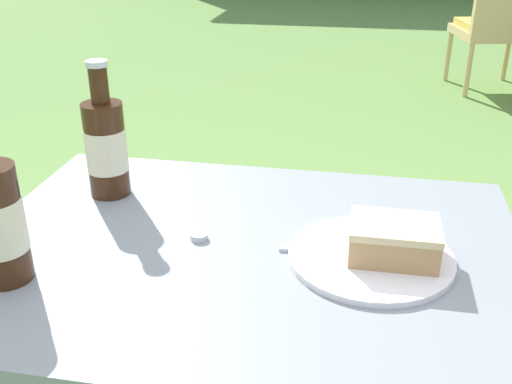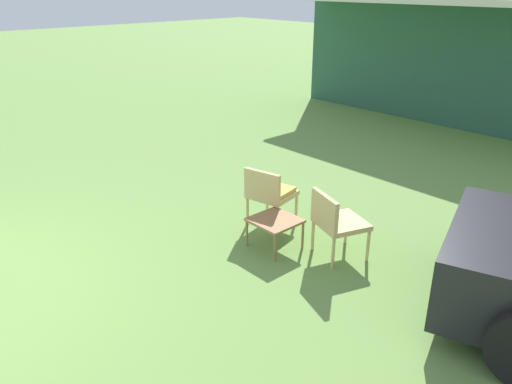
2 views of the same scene
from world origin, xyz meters
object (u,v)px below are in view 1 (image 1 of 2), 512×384
at_px(wicker_chair_cushioned, 498,27).
at_px(patio_table, 245,291).
at_px(cake_on_plate, 383,249).
at_px(cola_bottle_near, 106,146).

bearing_deg(wicker_chair_cushioned, patio_table, 62.27).
height_order(patio_table, cake_on_plate, cake_on_plate).
bearing_deg(cake_on_plate, wicker_chair_cushioned, 77.38).
bearing_deg(patio_table, cola_bottle_near, 152.33).
xyz_separation_m(patio_table, cake_on_plate, (0.21, -0.00, 0.11)).
bearing_deg(cola_bottle_near, cake_on_plate, -17.14).
bearing_deg(wicker_chair_cushioned, cake_on_plate, 65.26).
height_order(patio_table, cola_bottle_near, cola_bottle_near).
bearing_deg(patio_table, wicker_chair_cushioned, 74.38).
relative_size(wicker_chair_cushioned, cake_on_plate, 3.16).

